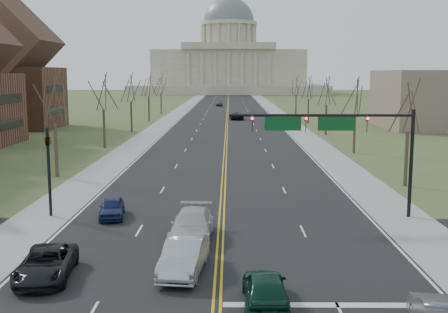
{
  "coord_description": "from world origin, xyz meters",
  "views": [
    {
      "loc": [
        0.52,
        -23.11,
        9.54
      ],
      "look_at": [
        0.08,
        20.69,
        3.0
      ],
      "focal_mm": 45.0,
      "sensor_mm": 36.0,
      "label": 1
    }
  ],
  "objects_px": {
    "signal_mast": "(335,131)",
    "car_sb_inner_second": "(192,225)",
    "car_sb_inner_lead": "(184,256)",
    "car_far_sb": "(219,103)",
    "car_far_nb": "(236,116)",
    "car_sb_outer_lead": "(46,264)",
    "car_sb_outer_second": "(112,208)",
    "car_nb_inner_lead": "(265,288)",
    "signal_left": "(49,162)"
  },
  "relations": [
    {
      "from": "car_sb_outer_lead",
      "to": "car_far_sb",
      "type": "height_order",
      "value": "car_far_sb"
    },
    {
      "from": "car_sb_outer_second",
      "to": "car_far_nb",
      "type": "distance_m",
      "value": 79.87
    },
    {
      "from": "signal_left",
      "to": "car_nb_inner_lead",
      "type": "xyz_separation_m",
      "value": [
        13.49,
        -14.62,
        -2.94
      ]
    },
    {
      "from": "car_sb_outer_lead",
      "to": "car_sb_outer_second",
      "type": "relative_size",
      "value": 1.3
    },
    {
      "from": "car_far_nb",
      "to": "car_sb_outer_lead",
      "type": "bearing_deg",
      "value": 78.9
    },
    {
      "from": "car_far_sb",
      "to": "car_far_nb",
      "type": "bearing_deg",
      "value": -84.01
    },
    {
      "from": "signal_left",
      "to": "signal_mast",
      "type": "bearing_deg",
      "value": -0.0
    },
    {
      "from": "car_sb_outer_second",
      "to": "car_far_sb",
      "type": "height_order",
      "value": "car_far_sb"
    },
    {
      "from": "car_sb_outer_lead",
      "to": "car_nb_inner_lead",
      "type": "bearing_deg",
      "value": -22.96
    },
    {
      "from": "car_sb_outer_lead",
      "to": "car_sb_inner_second",
      "type": "distance_m",
      "value": 8.97
    },
    {
      "from": "car_sb_outer_lead",
      "to": "car_far_sb",
      "type": "relative_size",
      "value": 1.11
    },
    {
      "from": "car_far_nb",
      "to": "car_sb_outer_second",
      "type": "bearing_deg",
      "value": 78.56
    },
    {
      "from": "signal_mast",
      "to": "car_sb_outer_lead",
      "type": "bearing_deg",
      "value": -143.4
    },
    {
      "from": "car_nb_inner_lead",
      "to": "car_sb_inner_second",
      "type": "relative_size",
      "value": 0.78
    },
    {
      "from": "car_sb_inner_second",
      "to": "car_nb_inner_lead",
      "type": "bearing_deg",
      "value": -67.06
    },
    {
      "from": "car_sb_inner_lead",
      "to": "car_far_sb",
      "type": "relative_size",
      "value": 1.12
    },
    {
      "from": "car_sb_inner_lead",
      "to": "car_far_sb",
      "type": "xyz_separation_m",
      "value": [
        -0.83,
        137.2,
        -0.06
      ]
    },
    {
      "from": "signal_mast",
      "to": "car_sb_outer_second",
      "type": "height_order",
      "value": "signal_mast"
    },
    {
      "from": "car_sb_outer_second",
      "to": "car_sb_outer_lead",
      "type": "bearing_deg",
      "value": -101.83
    },
    {
      "from": "signal_mast",
      "to": "car_far_nb",
      "type": "xyz_separation_m",
      "value": [
        -5.53,
        79.02,
        -4.97
      ]
    },
    {
      "from": "car_nb_inner_lead",
      "to": "car_sb_inner_second",
      "type": "bearing_deg",
      "value": -69.38
    },
    {
      "from": "car_sb_outer_second",
      "to": "car_far_sb",
      "type": "bearing_deg",
      "value": 79.85
    },
    {
      "from": "car_sb_inner_second",
      "to": "car_far_nb",
      "type": "height_order",
      "value": "car_sb_inner_second"
    },
    {
      "from": "car_nb_inner_lead",
      "to": "car_far_sb",
      "type": "xyz_separation_m",
      "value": [
        -4.49,
        141.08,
        0.01
      ]
    },
    {
      "from": "car_sb_inner_second",
      "to": "car_far_sb",
      "type": "height_order",
      "value": "car_sb_inner_second"
    },
    {
      "from": "signal_left",
      "to": "car_sb_inner_second",
      "type": "relative_size",
      "value": 1.05
    },
    {
      "from": "car_sb_inner_lead",
      "to": "car_far_sb",
      "type": "height_order",
      "value": "car_sb_inner_lead"
    },
    {
      "from": "signal_left",
      "to": "car_sb_outer_second",
      "type": "height_order",
      "value": "signal_left"
    },
    {
      "from": "signal_mast",
      "to": "car_far_sb",
      "type": "distance_m",
      "value": 126.94
    },
    {
      "from": "car_nb_inner_lead",
      "to": "car_sb_outer_second",
      "type": "bearing_deg",
      "value": -57.53
    },
    {
      "from": "car_far_nb",
      "to": "car_far_sb",
      "type": "bearing_deg",
      "value": -89.52
    },
    {
      "from": "signal_mast",
      "to": "car_sb_outer_lead",
      "type": "xyz_separation_m",
      "value": [
        -15.5,
        -11.51,
        -5.05
      ]
    },
    {
      "from": "signal_left",
      "to": "car_far_nb",
      "type": "bearing_deg",
      "value": 80.37
    },
    {
      "from": "car_sb_inner_lead",
      "to": "car_far_nb",
      "type": "height_order",
      "value": "car_sb_inner_lead"
    },
    {
      "from": "signal_mast",
      "to": "car_sb_inner_lead",
      "type": "xyz_separation_m",
      "value": [
        -9.1,
        -10.74,
        -4.91
      ]
    },
    {
      "from": "car_nb_inner_lead",
      "to": "car_far_nb",
      "type": "relative_size",
      "value": 0.8
    },
    {
      "from": "car_sb_inner_lead",
      "to": "car_sb_outer_lead",
      "type": "distance_m",
      "value": 6.44
    },
    {
      "from": "signal_mast",
      "to": "car_far_nb",
      "type": "distance_m",
      "value": 79.37
    },
    {
      "from": "signal_mast",
      "to": "car_sb_inner_lead",
      "type": "height_order",
      "value": "signal_mast"
    },
    {
      "from": "car_sb_inner_second",
      "to": "car_far_nb",
      "type": "relative_size",
      "value": 1.03
    },
    {
      "from": "car_sb_outer_lead",
      "to": "car_far_nb",
      "type": "height_order",
      "value": "car_far_nb"
    },
    {
      "from": "car_far_nb",
      "to": "car_sb_inner_second",
      "type": "bearing_deg",
      "value": 82.77
    },
    {
      "from": "car_sb_outer_lead",
      "to": "car_sb_inner_second",
      "type": "xyz_separation_m",
      "value": [
        6.42,
        6.27,
        0.13
      ]
    },
    {
      "from": "signal_mast",
      "to": "car_sb_inner_second",
      "type": "xyz_separation_m",
      "value": [
        -9.09,
        -5.24,
        -4.92
      ]
    },
    {
      "from": "car_nb_inner_lead",
      "to": "car_sb_inner_second",
      "type": "xyz_separation_m",
      "value": [
        -3.63,
        9.38,
        0.07
      ]
    },
    {
      "from": "signal_left",
      "to": "car_sb_inner_lead",
      "type": "relative_size",
      "value": 1.18
    },
    {
      "from": "signal_left",
      "to": "car_sb_inner_second",
      "type": "height_order",
      "value": "signal_left"
    },
    {
      "from": "car_far_nb",
      "to": "car_far_sb",
      "type": "height_order",
      "value": "car_far_nb"
    },
    {
      "from": "car_sb_inner_second",
      "to": "car_sb_outer_lead",
      "type": "bearing_deg",
      "value": -133.88
    },
    {
      "from": "car_sb_outer_lead",
      "to": "car_far_nb",
      "type": "bearing_deg",
      "value": 77.96
    }
  ]
}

